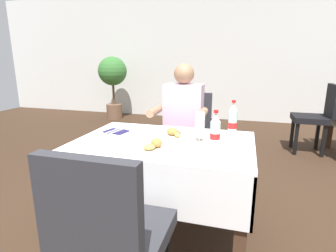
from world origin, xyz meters
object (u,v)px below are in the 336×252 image
Objects in this scene: plate_near_camera at (155,147)px; napkin_cutlery_set at (116,131)px; seated_diner_far at (182,123)px; chair_far_diner_seat at (187,136)px; cola_bottle_secondary at (233,121)px; chair_near_camera_side at (111,234)px; potted_plant_corner at (113,77)px; background_chair_left at (317,114)px; main_dining_table at (164,163)px; beer_glass_left at (200,127)px; plate_far_diner at (176,134)px; cola_bottle_primary at (215,132)px.

plate_near_camera reaches higher than napkin_cutlery_set.
chair_far_diner_seat is at bearing 73.96° from seated_diner_far.
cola_bottle_secondary is at bearing 42.57° from plate_near_camera.
cola_bottle_secondary is (0.45, 1.01, 0.31)m from chair_near_camera_side.
potted_plant_corner is at bearing 127.37° from seated_diner_far.
potted_plant_corner is (-2.23, 2.92, 0.21)m from seated_diner_far.
background_chair_left is at bearing 49.09° from napkin_cutlery_set.
main_dining_table is 2.78m from background_chair_left.
chair_far_diner_seat is 0.80m from cola_bottle_secondary.
beer_glass_left is 0.68m from napkin_cutlery_set.
main_dining_table is at bearing 89.98° from plate_near_camera.
plate_near_camera is 0.36m from beer_glass_left.
beer_glass_left is (0.19, -0.07, 0.09)m from plate_far_diner.
main_dining_table is at bearing 90.00° from chair_near_camera_side.
cola_bottle_secondary is at bearing 70.79° from cola_bottle_primary.
background_chair_left is at bearing 57.23° from main_dining_table.
cola_bottle_secondary is at bearing 6.46° from napkin_cutlery_set.
napkin_cutlery_set is at bearing -173.54° from cola_bottle_secondary.
cola_bottle_primary is 0.81m from napkin_cutlery_set.
cola_bottle_secondary is (0.45, 0.41, 0.10)m from plate_near_camera.
chair_near_camera_side reaches higher than plate_far_diner.
seated_diner_far is at bearing 117.44° from cola_bottle_primary.
chair_near_camera_side is at bearing -89.99° from plate_near_camera.
cola_bottle_primary is at bearing -62.56° from seated_diner_far.
cola_bottle_primary is at bearing -43.40° from beer_glass_left.
cola_bottle_secondary is at bearing 25.03° from main_dining_table.
cola_bottle_primary is 0.90× the size of cola_bottle_secondary.
potted_plant_corner reaches higher than chair_far_diner_seat.
chair_far_diner_seat is at bearing 127.48° from cola_bottle_secondary.
seated_diner_far reaches higher than beer_glass_left.
beer_glass_left is 0.16m from cola_bottle_primary.
cola_bottle_primary is at bearing -12.25° from napkin_cutlery_set.
plate_near_camera is at bearing -120.64° from background_chair_left.
beer_glass_left is at bearing 136.60° from cola_bottle_primary.
plate_far_diner is at bearing 149.66° from cola_bottle_primary.
plate_near_camera is at bearing -133.27° from beer_glass_left.
seated_diner_far is 0.93× the size of potted_plant_corner.
chair_near_camera_side and background_chair_left have the same top height.
beer_glass_left is at bearing -72.15° from chair_far_diner_seat.
cola_bottle_secondary is at bearing 65.92° from chair_near_camera_side.
chair_far_diner_seat is at bearing 90.00° from main_dining_table.
chair_far_diner_seat reaches higher than plate_near_camera.
beer_glass_left is at bearing 12.16° from main_dining_table.
plate_far_diner is 0.22m from beer_glass_left.
main_dining_table is 6.22× the size of napkin_cutlery_set.
plate_near_camera is (-0.00, -1.00, 0.21)m from chair_far_diner_seat.
beer_glass_left is (0.24, -0.75, 0.29)m from chair_far_diner_seat.
napkin_cutlery_set is (-0.43, 0.11, 0.18)m from main_dining_table.
plate_far_diner is at bearing -123.22° from background_chair_left.
main_dining_table is 0.97× the size of seated_diner_far.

